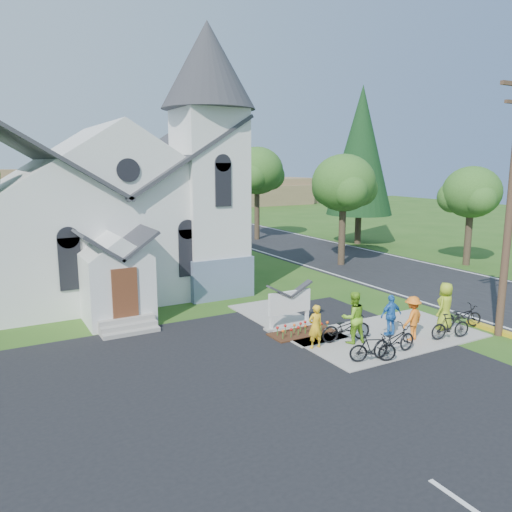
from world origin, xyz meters
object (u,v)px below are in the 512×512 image
church_sign (290,303)px  bike_4 (461,316)px  bike_1 (373,348)px  cyclist_2 (391,315)px  cyclist_0 (315,326)px  cyclist_1 (353,317)px  bike_2 (394,340)px  cyclist_4 (445,306)px  bike_0 (346,328)px  bike_3 (450,326)px  cyclist_3 (412,318)px

church_sign → bike_4: church_sign is taller
bike_1 → cyclist_2: bearing=-31.0°
church_sign → cyclist_0: (-0.50, -2.44, -0.19)m
cyclist_1 → bike_2: cyclist_1 is taller
bike_1 → bike_4: bearing=-55.6°
cyclist_4 → cyclist_1: bearing=-25.5°
church_sign → bike_1: church_sign is taller
bike_0 → bike_1: bearing=177.9°
bike_2 → bike_3: 2.95m
bike_0 → bike_2: size_ratio=1.00×
cyclist_3 → bike_3: bearing=140.6°
church_sign → cyclist_3: bearing=-48.5°
church_sign → cyclist_2: (2.76, -2.78, -0.18)m
church_sign → bike_0: (0.88, -2.44, -0.47)m
cyclist_2 → bike_2: 1.97m
cyclist_3 → bike_3: size_ratio=1.01×
bike_4 → bike_1: bearing=118.0°
bike_1 → bike_4: bike_1 is taller
cyclist_1 → bike_1: (-0.60, -1.72, -0.48)m
bike_3 → cyclist_0: bearing=82.8°
bike_3 → bike_4: bike_3 is taller
church_sign → bike_2: (1.49, -4.25, -0.47)m
bike_0 → cyclist_4: (4.23, -0.86, 0.44)m
cyclist_0 → bike_3: size_ratio=0.96×
bike_2 → bike_4: bearing=-83.1°
bike_2 → bike_4: size_ratio=1.10×
cyclist_3 → cyclist_4: bearing=172.3°
cyclist_0 → cyclist_1: (1.51, -0.24, 0.16)m
bike_1 → cyclist_3: bearing=-47.3°
bike_0 → cyclist_2: (1.88, -0.34, 0.28)m
cyclist_1 → bike_4: 4.98m
cyclist_4 → bike_4: size_ratio=1.07×
cyclist_0 → cyclist_2: size_ratio=1.00×
cyclist_3 → cyclist_4: (2.00, 0.22, 0.12)m
church_sign → bike_0: church_sign is taller
bike_3 → cyclist_4: bearing=-26.5°
bike_1 → cyclist_4: (4.70, 1.10, 0.47)m
cyclist_1 → bike_3: bearing=165.2°
bike_1 → bike_3: size_ratio=0.96×
cyclist_2 → bike_4: (3.14, -0.66, -0.33)m
bike_1 → bike_3: bike_3 is taller
bike_1 → cyclist_4: 4.85m
cyclist_1 → cyclist_3: bearing=166.7°
cyclist_3 → cyclist_1: bearing=-35.6°
cyclist_1 → bike_3: size_ratio=1.16×
bike_1 → cyclist_2: (2.36, 1.62, 0.32)m
cyclist_1 → bike_2: (0.48, -1.57, -0.45)m
cyclist_2 → cyclist_1: bearing=2.0°
cyclist_3 → cyclist_0: bearing=-30.6°
church_sign → cyclist_3: 4.69m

